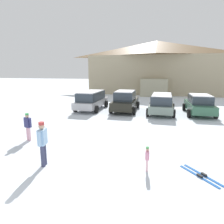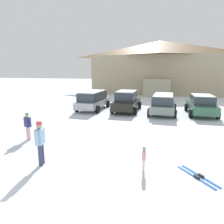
{
  "view_description": "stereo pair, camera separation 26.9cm",
  "coord_description": "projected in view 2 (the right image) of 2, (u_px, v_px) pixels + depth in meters",
  "views": [
    {
      "loc": [
        2.38,
        -2.64,
        3.47
      ],
      "look_at": [
        -0.31,
        8.78,
        1.04
      ],
      "focal_mm": 32.0,
      "sensor_mm": 36.0,
      "label": 1
    },
    {
      "loc": [
        2.65,
        -2.58,
        3.47
      ],
      "look_at": [
        -0.31,
        8.78,
        1.04
      ],
      "focal_mm": 32.0,
      "sensor_mm": 36.0,
      "label": 2
    }
  ],
  "objects": [
    {
      "name": "skier_child_in_pink_snowsuit",
      "position": [
        144.0,
        158.0,
        6.93
      ],
      "size": [
        0.15,
        0.33,
        0.89
      ],
      "color": "beige",
      "rests_on": "ground"
    },
    {
      "name": "skier_adult_in_blue_parka",
      "position": [
        40.0,
        141.0,
        7.34
      ],
      "size": [
        0.32,
        0.61,
        1.67
      ],
      "color": "#383B5A",
      "rests_on": "ground"
    },
    {
      "name": "parked_green_coupe",
      "position": [
        201.0,
        105.0,
        15.88
      ],
      "size": [
        2.18,
        4.44,
        1.62
      ],
      "color": "#35664B",
      "rests_on": "ground"
    },
    {
      "name": "pair_of_skis",
      "position": [
        198.0,
        176.0,
        6.64
      ],
      "size": [
        1.23,
        1.44,
        0.08
      ],
      "color": "blue",
      "rests_on": "ground"
    },
    {
      "name": "parked_grey_wagon",
      "position": [
        163.0,
        103.0,
        16.28
      ],
      "size": [
        2.27,
        4.63,
        1.6
      ],
      "color": "gray",
      "rests_on": "ground"
    },
    {
      "name": "parked_silver_wagon",
      "position": [
        93.0,
        100.0,
        18.06
      ],
      "size": [
        2.2,
        4.75,
        1.68
      ],
      "color": "#B7B6BA",
      "rests_on": "ground"
    },
    {
      "name": "skier_teen_in_navy_coat",
      "position": [
        28.0,
        125.0,
        10.06
      ],
      "size": [
        0.49,
        0.31,
        1.41
      ],
      "color": "#E8B0C1",
      "rests_on": "ground"
    },
    {
      "name": "ski_lodge",
      "position": [
        159.0,
        67.0,
        31.67
      ],
      "size": [
        20.38,
        11.15,
        8.06
      ],
      "color": "tan",
      "rests_on": "ground"
    },
    {
      "name": "parked_black_sedan",
      "position": [
        127.0,
        101.0,
        17.39
      ],
      "size": [
        2.16,
        4.67,
        1.78
      ],
      "color": "black",
      "rests_on": "ground"
    }
  ]
}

